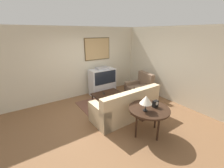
# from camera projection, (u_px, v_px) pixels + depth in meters

# --- Properties ---
(ground_plane) EXTENTS (12.00, 12.00, 0.00)m
(ground_plane) POSITION_uv_depth(u_px,v_px,m) (110.00, 117.00, 4.62)
(ground_plane) COLOR brown
(wall_back) EXTENTS (12.00, 0.10, 2.70)m
(wall_back) POSITION_uv_depth(u_px,v_px,m) (80.00, 63.00, 5.84)
(wall_back) COLOR beige
(wall_back) RESTS_ON ground_plane
(wall_right) EXTENTS (0.06, 12.00, 2.70)m
(wall_right) POSITION_uv_depth(u_px,v_px,m) (168.00, 65.00, 5.57)
(wall_right) COLOR beige
(wall_right) RESTS_ON ground_plane
(area_rug) EXTENTS (1.98, 1.51, 0.01)m
(area_rug) POSITION_uv_depth(u_px,v_px,m) (108.00, 103.00, 5.51)
(area_rug) COLOR brown
(area_rug) RESTS_ON ground_plane
(tv) EXTENTS (1.07, 0.52, 1.16)m
(tv) POSITION_uv_depth(u_px,v_px,m) (102.00, 81.00, 6.22)
(tv) COLOR silver
(tv) RESTS_ON ground_plane
(couch) EXTENTS (2.10, 0.90, 0.94)m
(couch) POSITION_uv_depth(u_px,v_px,m) (126.00, 107.00, 4.56)
(couch) COLOR #CCB289
(couch) RESTS_ON ground_plane
(armchair) EXTENTS (0.94, 0.90, 0.96)m
(armchair) POSITION_uv_depth(u_px,v_px,m) (139.00, 89.00, 6.03)
(armchair) COLOR brown
(armchair) RESTS_ON ground_plane
(coffee_table) EXTENTS (1.02, 0.55, 0.42)m
(coffee_table) POSITION_uv_depth(u_px,v_px,m) (107.00, 94.00, 5.40)
(coffee_table) COLOR black
(coffee_table) RESTS_ON ground_plane
(console_table) EXTENTS (1.01, 1.01, 0.73)m
(console_table) POSITION_uv_depth(u_px,v_px,m) (149.00, 111.00, 3.69)
(console_table) COLOR black
(console_table) RESTS_ON ground_plane
(table_lamp) EXTENTS (0.29, 0.29, 0.39)m
(table_lamp) POSITION_uv_depth(u_px,v_px,m) (146.00, 100.00, 3.46)
(table_lamp) COLOR black
(table_lamp) RESTS_ON console_table
(mantel_clock) EXTENTS (0.14, 0.10, 0.17)m
(mantel_clock) POSITION_uv_depth(u_px,v_px,m) (155.00, 104.00, 3.71)
(mantel_clock) COLOR black
(mantel_clock) RESTS_ON console_table
(remote) EXTENTS (0.09, 0.17, 0.02)m
(remote) POSITION_uv_depth(u_px,v_px,m) (104.00, 93.00, 5.34)
(remote) COLOR black
(remote) RESTS_ON coffee_table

